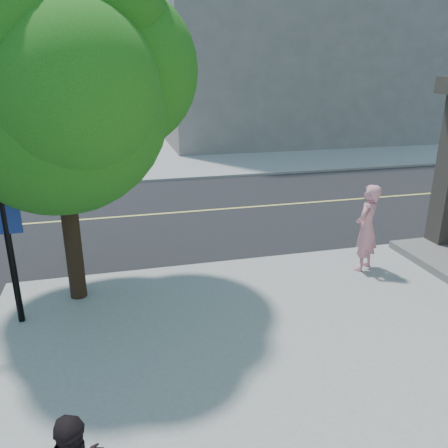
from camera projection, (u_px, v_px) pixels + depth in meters
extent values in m
plane|color=black|center=(55.00, 283.00, 10.10)|extent=(140.00, 140.00, 0.00)
cube|color=black|center=(69.00, 221.00, 14.22)|extent=(140.00, 9.00, 0.01)
cube|color=gray|center=(278.00, 133.00, 32.89)|extent=(29.00, 25.00, 0.12)
cube|color=slate|center=(286.00, 30.00, 31.13)|extent=(18.00, 16.00, 14.00)
imported|color=pink|center=(366.00, 228.00, 10.23)|extent=(0.89, 0.83, 2.04)
cylinder|color=black|center=(70.00, 220.00, 8.75)|extent=(0.33, 0.33, 3.34)
sphere|color=#246E17|center=(56.00, 102.00, 8.02)|extent=(4.09, 4.09, 4.09)
sphere|color=#246E17|center=(116.00, 69.00, 8.60)|extent=(3.16, 3.16, 3.16)
sphere|color=#246E17|center=(2.00, 59.00, 8.24)|extent=(2.97, 2.97, 2.97)
sphere|color=#246E17|center=(72.00, 88.00, 7.08)|extent=(2.79, 2.79, 2.79)
sphere|color=#246E17|center=(4.00, 31.00, 6.84)|extent=(2.60, 2.60, 2.60)
sphere|color=#246E17|center=(95.00, 1.00, 7.66)|extent=(2.41, 2.41, 2.41)
cylinder|color=black|center=(5.00, 219.00, 7.72)|extent=(0.12, 0.12, 4.03)
cube|color=white|center=(3.00, 192.00, 7.56)|extent=(0.53, 0.04, 0.19)
cube|color=navy|center=(8.00, 219.00, 7.72)|extent=(0.43, 0.04, 0.53)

